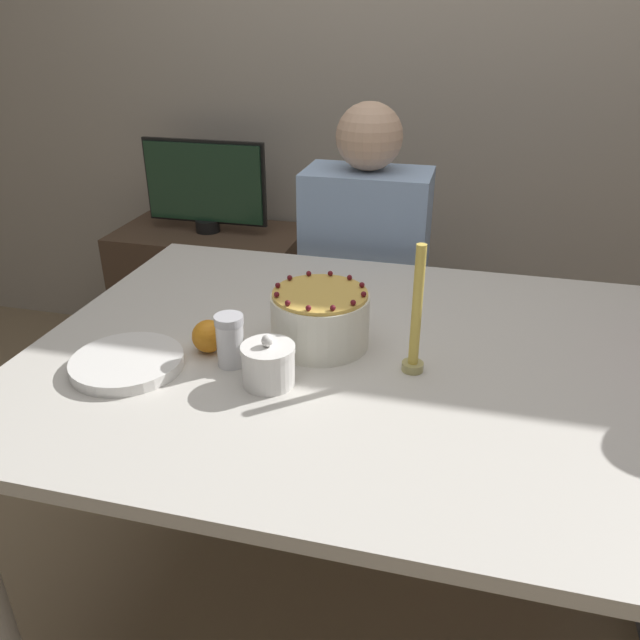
{
  "coord_description": "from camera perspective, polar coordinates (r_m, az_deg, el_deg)",
  "views": [
    {
      "loc": [
        0.21,
        -1.17,
        1.45
      ],
      "look_at": [
        -0.09,
        0.02,
        0.83
      ],
      "focal_mm": 35.0,
      "sensor_mm": 36.0,
      "label": 1
    }
  ],
  "objects": [
    {
      "name": "sugar_shaker",
      "position": [
        1.3,
        -8.22,
        -1.84
      ],
      "size": [
        0.06,
        0.06,
        0.11
      ],
      "color": "white",
      "rests_on": "dining_table"
    },
    {
      "name": "ground_plane",
      "position": [
        1.87,
        2.75,
        -24.06
      ],
      "size": [
        12.0,
        12.0,
        0.0
      ],
      "primitive_type": "plane",
      "color": "#8C7556"
    },
    {
      "name": "side_cabinet",
      "position": [
        2.79,
        -9.68,
        2.0
      ],
      "size": [
        0.78,
        0.43,
        0.61
      ],
      "color": "#4C3828",
      "rests_on": "ground_plane"
    },
    {
      "name": "sugar_bowl",
      "position": [
        1.24,
        -4.74,
        -4.07
      ],
      "size": [
        0.11,
        0.11,
        0.11
      ],
      "color": "white",
      "rests_on": "dining_table"
    },
    {
      "name": "tv_monitor",
      "position": [
        2.63,
        -10.49,
        12.04
      ],
      "size": [
        0.52,
        0.1,
        0.37
      ],
      "color": "black",
      "rests_on": "side_cabinet"
    },
    {
      "name": "wall_behind",
      "position": [
        2.59,
        10.33,
        22.87
      ],
      "size": [
        8.0,
        0.05,
        2.6
      ],
      "color": "#ADA393",
      "rests_on": "ground_plane"
    },
    {
      "name": "orange_fruit_0",
      "position": [
        1.37,
        -10.17,
        -1.46
      ],
      "size": [
        0.07,
        0.07,
        0.07
      ],
      "color": "orange",
      "rests_on": "dining_table"
    },
    {
      "name": "candle",
      "position": [
        1.26,
        8.76,
        -0.18
      ],
      "size": [
        0.05,
        0.05,
        0.28
      ],
      "color": "tan",
      "rests_on": "dining_table"
    },
    {
      "name": "cake",
      "position": [
        1.37,
        0.0,
        0.15
      ],
      "size": [
        0.22,
        0.22,
        0.14
      ],
      "color": "white",
      "rests_on": "dining_table"
    },
    {
      "name": "person_man_blue_shirt",
      "position": [
        2.16,
        3.99,
        1.13
      ],
      "size": [
        0.4,
        0.34,
        1.2
      ],
      "rotation": [
        0.0,
        0.0,
        3.14
      ],
      "color": "#2D2D38",
      "rests_on": "ground_plane"
    },
    {
      "name": "dining_table",
      "position": [
        1.42,
        3.33,
        -6.68
      ],
      "size": [
        1.43,
        1.1,
        0.77
      ],
      "color": "beige",
      "rests_on": "ground_plane"
    },
    {
      "name": "plate_stack",
      "position": [
        1.36,
        -17.21,
        -3.74
      ],
      "size": [
        0.23,
        0.23,
        0.02
      ],
      "color": "white",
      "rests_on": "dining_table"
    }
  ]
}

